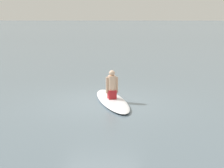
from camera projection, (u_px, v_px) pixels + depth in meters
The scene contains 3 objects.
ground_plane at pixel (102, 103), 11.21m from camera, with size 400.00×400.00×0.00m, color slate.
surfboard at pixel (112, 100), 11.38m from camera, with size 3.39×0.80×0.11m, color white.
person_paddler at pixel (112, 86), 11.29m from camera, with size 0.35×0.41×0.92m.
Camera 1 is at (10.88, 0.62, 2.74)m, focal length 56.50 mm.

